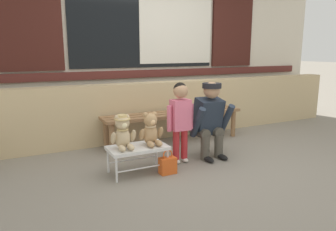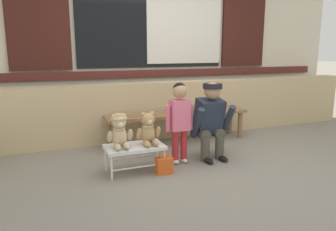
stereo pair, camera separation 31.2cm
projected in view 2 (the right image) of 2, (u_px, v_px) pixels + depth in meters
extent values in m
plane|color=gray|center=(207.00, 167.00, 3.68)|extent=(60.00, 60.00, 0.00)
cube|color=tan|center=(163.00, 110.00, 4.89)|extent=(6.87, 0.25, 0.85)
cube|color=beige|center=(151.00, 19.00, 5.09)|extent=(7.01, 0.20, 3.61)
cube|color=#56231E|center=(154.00, 73.00, 5.15)|extent=(6.45, 0.04, 0.12)
cube|color=black|center=(153.00, 22.00, 4.99)|extent=(2.40, 0.03, 1.40)
cube|color=silver|center=(185.00, 23.00, 5.18)|extent=(1.31, 0.02, 1.29)
cube|color=#3D1914|center=(38.00, 18.00, 4.37)|extent=(0.84, 0.05, 1.43)
cube|color=#3D1914|center=(244.00, 25.00, 5.60)|extent=(0.84, 0.05, 1.43)
cube|color=#8E6642|center=(182.00, 116.00, 4.47)|extent=(2.10, 0.11, 0.04)
cube|color=#8E6642|center=(178.00, 114.00, 4.59)|extent=(2.10, 0.11, 0.04)
cube|color=#8E6642|center=(174.00, 112.00, 4.72)|extent=(2.10, 0.11, 0.04)
cylinder|color=#8E6642|center=(114.00, 138.00, 4.16)|extent=(0.07, 0.07, 0.40)
cylinder|color=#8E6642|center=(110.00, 133.00, 4.41)|extent=(0.07, 0.07, 0.40)
cylinder|color=#8E6642|center=(240.00, 125.00, 4.87)|extent=(0.07, 0.07, 0.40)
cylinder|color=#8E6642|center=(230.00, 121.00, 5.12)|extent=(0.07, 0.07, 0.40)
cube|color=silver|center=(135.00, 147.00, 3.48)|extent=(0.64, 0.36, 0.04)
cylinder|color=silver|center=(112.00, 168.00, 3.27)|extent=(0.02, 0.02, 0.26)
cylinder|color=silver|center=(106.00, 159.00, 3.54)|extent=(0.02, 0.02, 0.26)
cylinder|color=silver|center=(164.00, 161.00, 3.48)|extent=(0.02, 0.02, 0.26)
cylinder|color=silver|center=(155.00, 153.00, 3.75)|extent=(0.02, 0.02, 0.26)
cylinder|color=silver|center=(139.00, 167.00, 3.38)|extent=(0.58, 0.02, 0.02)
cylinder|color=silver|center=(131.00, 158.00, 3.65)|extent=(0.58, 0.02, 0.02)
ellipsoid|color=#CCB289|center=(119.00, 137.00, 3.42)|extent=(0.17, 0.14, 0.22)
sphere|color=#CCB289|center=(119.00, 122.00, 3.37)|extent=(0.15, 0.15, 0.15)
sphere|color=#FFEEBB|center=(120.00, 124.00, 3.33)|extent=(0.06, 0.06, 0.06)
sphere|color=#CCB289|center=(114.00, 117.00, 3.35)|extent=(0.06, 0.06, 0.06)
ellipsoid|color=#CCB289|center=(110.00, 137.00, 3.34)|extent=(0.06, 0.11, 0.16)
ellipsoid|color=#CCB289|center=(118.00, 147.00, 3.31)|extent=(0.06, 0.15, 0.06)
sphere|color=#CCB289|center=(124.00, 116.00, 3.39)|extent=(0.06, 0.06, 0.06)
ellipsoid|color=#CCB289|center=(130.00, 135.00, 3.42)|extent=(0.06, 0.11, 0.16)
ellipsoid|color=#CCB289|center=(127.00, 146.00, 3.34)|extent=(0.06, 0.15, 0.06)
torus|color=#D6B775|center=(119.00, 128.00, 3.39)|extent=(0.13, 0.13, 0.02)
cylinder|color=#D6B775|center=(119.00, 118.00, 3.37)|extent=(0.17, 0.17, 0.01)
cylinder|color=#D6B775|center=(119.00, 116.00, 3.36)|extent=(0.10, 0.10, 0.04)
ellipsoid|color=tan|center=(148.00, 134.00, 3.53)|extent=(0.17, 0.14, 0.22)
sphere|color=tan|center=(148.00, 120.00, 3.49)|extent=(0.15, 0.15, 0.15)
sphere|color=#F4C188|center=(149.00, 122.00, 3.44)|extent=(0.06, 0.06, 0.06)
sphere|color=tan|center=(143.00, 115.00, 3.47)|extent=(0.06, 0.06, 0.06)
ellipsoid|color=tan|center=(139.00, 134.00, 3.46)|extent=(0.06, 0.11, 0.16)
ellipsoid|color=tan|center=(147.00, 144.00, 3.43)|extent=(0.06, 0.15, 0.06)
sphere|color=tan|center=(152.00, 114.00, 3.51)|extent=(0.06, 0.06, 0.06)
ellipsoid|color=tan|center=(158.00, 132.00, 3.54)|extent=(0.06, 0.11, 0.16)
ellipsoid|color=tan|center=(155.00, 143.00, 3.46)|extent=(0.06, 0.15, 0.06)
torus|color=beige|center=(148.00, 126.00, 3.51)|extent=(0.13, 0.13, 0.02)
cylinder|color=#B7282D|center=(175.00, 145.00, 3.76)|extent=(0.08, 0.08, 0.36)
ellipsoid|color=silver|center=(176.00, 161.00, 3.78)|extent=(0.07, 0.12, 0.05)
cylinder|color=#B7282D|center=(184.00, 144.00, 3.80)|extent=(0.08, 0.08, 0.36)
ellipsoid|color=silver|center=(184.00, 160.00, 3.82)|extent=(0.07, 0.12, 0.05)
cube|color=#E56B89|center=(180.00, 115.00, 3.71)|extent=(0.22, 0.15, 0.36)
cylinder|color=#E56B89|center=(168.00, 119.00, 3.66)|extent=(0.06, 0.06, 0.30)
cylinder|color=#E56B89|center=(191.00, 117.00, 3.77)|extent=(0.06, 0.06, 0.30)
sphere|color=tan|center=(180.00, 91.00, 3.65)|extent=(0.17, 0.17, 0.17)
sphere|color=black|center=(179.00, 89.00, 3.66)|extent=(0.16, 0.16, 0.16)
cylinder|color=#4C473D|center=(205.00, 149.00, 3.85)|extent=(0.11, 0.11, 0.30)
cylinder|color=#4C473D|center=(200.00, 133.00, 3.95)|extent=(0.13, 0.32, 0.13)
ellipsoid|color=black|center=(208.00, 160.00, 3.80)|extent=(0.09, 0.20, 0.06)
cylinder|color=#4C473D|center=(220.00, 147.00, 3.92)|extent=(0.11, 0.11, 0.30)
cylinder|color=#4C473D|center=(214.00, 131.00, 4.02)|extent=(0.13, 0.32, 0.13)
ellipsoid|color=black|center=(223.00, 158.00, 3.88)|extent=(0.09, 0.20, 0.06)
cube|color=#232D3D|center=(209.00, 117.00, 3.91)|extent=(0.32, 0.30, 0.47)
cylinder|color=#232D3D|center=(197.00, 123.00, 3.75)|extent=(0.08, 0.28, 0.40)
cylinder|color=#232D3D|center=(228.00, 120.00, 3.91)|extent=(0.08, 0.28, 0.40)
sphere|color=tan|center=(212.00, 91.00, 3.78)|extent=(0.20, 0.20, 0.20)
cylinder|color=black|center=(213.00, 86.00, 3.77)|extent=(0.23, 0.23, 0.06)
cube|color=brown|center=(218.00, 125.00, 4.09)|extent=(0.10, 0.22, 0.16)
cube|color=#DB561E|center=(164.00, 165.00, 3.47)|extent=(0.18, 0.11, 0.18)
torus|color=#DB561E|center=(164.00, 155.00, 3.44)|extent=(0.11, 0.01, 0.11)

